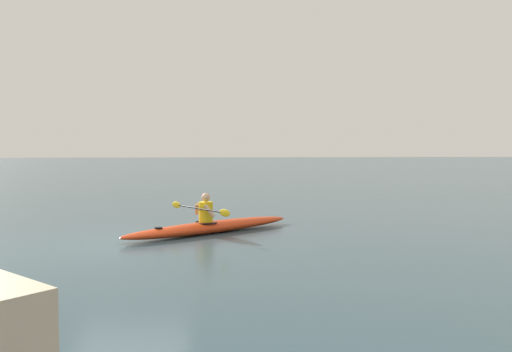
% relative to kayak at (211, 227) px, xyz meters
% --- Properties ---
extents(ground_plane, '(160.00, 160.00, 0.00)m').
position_rel_kayak_xyz_m(ground_plane, '(1.75, 1.28, -0.14)').
color(ground_plane, '#334C56').
extents(kayak, '(4.27, 3.33, 0.29)m').
position_rel_kayak_xyz_m(kayak, '(0.00, 0.00, 0.00)').
color(kayak, red).
rests_on(kayak, ground).
extents(kayaker, '(1.48, 2.02, 0.70)m').
position_rel_kayak_xyz_m(kayaker, '(0.14, 0.10, 0.44)').
color(kayaker, yellow).
rests_on(kayaker, kayak).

